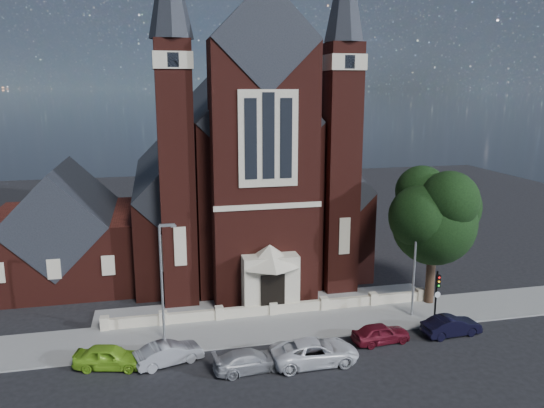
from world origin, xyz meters
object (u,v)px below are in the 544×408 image
(car_navy, at_px, (451,326))
(church, at_px, (237,173))
(street_lamp_right, at_px, (416,257))
(car_white_suv, at_px, (315,352))
(street_lamp_left, at_px, (163,276))
(street_tree, at_px, (437,218))
(car_silver_b, at_px, (250,361))
(traffic_signal, at_px, (437,290))
(car_lime_van, at_px, (109,357))
(parish_hall, at_px, (65,235))
(car_dark_red, at_px, (381,333))
(car_silver_a, at_px, (169,353))

(car_navy, bearing_deg, church, 22.08)
(street_lamp_right, height_order, car_white_suv, street_lamp_right)
(street_lamp_left, bearing_deg, street_tree, 4.76)
(street_lamp_right, relative_size, car_silver_b, 1.85)
(traffic_signal, bearing_deg, street_lamp_left, 175.24)
(traffic_signal, bearing_deg, car_lime_van, -177.00)
(church, height_order, traffic_signal, church)
(parish_hall, xyz_separation_m, traffic_signal, (27.00, -15.57, -1.43))
(street_tree, height_order, street_lamp_right, street_tree)
(street_lamp_left, bearing_deg, street_lamp_right, 0.00)
(street_lamp_right, relative_size, car_dark_red, 2.08)
(traffic_signal, xyz_separation_m, car_navy, (0.20, -1.80, -1.90))
(parish_hall, height_order, car_lime_van, parish_hall)
(parish_hall, xyz_separation_m, street_tree, (28.60, -12.29, 2.95))
(traffic_signal, xyz_separation_m, car_silver_b, (-14.11, -3.36, -1.95))
(traffic_signal, distance_m, car_lime_van, 22.43)
(church, distance_m, car_silver_b, 25.23)
(street_tree, bearing_deg, car_white_suv, -150.19)
(street_tree, height_order, car_dark_red, street_tree)
(car_white_suv, relative_size, car_dark_red, 1.40)
(street_lamp_right, relative_size, car_silver_a, 1.95)
(car_lime_van, bearing_deg, street_lamp_right, -69.33)
(car_dark_red, bearing_deg, traffic_signal, -75.37)
(car_silver_a, relative_size, car_white_suv, 0.76)
(parish_hall, bearing_deg, street_lamp_right, -28.22)
(car_silver_a, xyz_separation_m, car_navy, (19.01, -0.33, -0.01))
(church, height_order, car_navy, church)
(street_lamp_right, relative_size, car_navy, 1.97)
(car_silver_b, height_order, car_dark_red, car_dark_red)
(street_tree, height_order, car_silver_b, street_tree)
(car_white_suv, distance_m, car_navy, 10.37)
(traffic_signal, bearing_deg, car_silver_a, -175.54)
(car_silver_a, relative_size, car_navy, 1.01)
(street_lamp_left, relative_size, car_silver_a, 1.95)
(car_dark_red, bearing_deg, church, 10.36)
(street_lamp_right, xyz_separation_m, car_silver_b, (-13.20, -4.93, -3.96))
(traffic_signal, height_order, car_white_suv, traffic_signal)
(street_lamp_right, distance_m, car_white_suv, 11.08)
(car_silver_a, distance_m, car_silver_b, 5.06)
(car_lime_van, height_order, car_silver_b, car_lime_van)
(car_silver_a, bearing_deg, car_dark_red, -108.04)
(car_silver_b, xyz_separation_m, car_dark_red, (9.15, 1.61, 0.03))
(street_lamp_right, xyz_separation_m, car_white_suv, (-9.13, -4.96, -3.84))
(parish_hall, distance_m, street_lamp_left, 16.18)
(parish_hall, height_order, car_dark_red, parish_hall)
(car_silver_a, relative_size, car_silver_b, 0.95)
(street_lamp_left, height_order, car_navy, street_lamp_left)
(church, bearing_deg, street_tree, -53.83)
(parish_hall, distance_m, car_silver_a, 19.20)
(street_lamp_right, distance_m, car_silver_a, 18.57)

